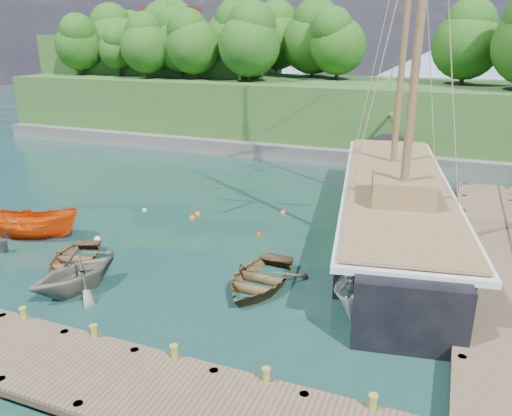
# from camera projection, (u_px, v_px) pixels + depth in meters

# --- Properties ---
(ground) EXTENTS (160.00, 160.00, 0.00)m
(ground) POSITION_uv_depth(u_px,v_px,m) (196.00, 289.00, 20.63)
(ground) COLOR #14332B
(ground) RESTS_ON ground
(dock_near) EXTENTS (20.00, 3.20, 1.10)m
(dock_near) POSITION_uv_depth(u_px,v_px,m) (149.00, 391.00, 14.08)
(dock_near) COLOR brown
(dock_near) RESTS_ON ground
(dock_east) EXTENTS (3.20, 24.00, 1.10)m
(dock_east) POSITION_uv_depth(u_px,v_px,m) (493.00, 257.00, 22.63)
(dock_east) COLOR brown
(dock_east) RESTS_ON ground
(bollard_0) EXTENTS (0.26, 0.26, 0.45)m
(bollard_0) POSITION_uv_depth(u_px,v_px,m) (27.00, 334.00, 17.55)
(bollard_0) COLOR olive
(bollard_0) RESTS_ON ground
(bollard_1) EXTENTS (0.26, 0.26, 0.45)m
(bollard_1) POSITION_uv_depth(u_px,v_px,m) (97.00, 353.00, 16.50)
(bollard_1) COLOR olive
(bollard_1) RESTS_ON ground
(bollard_2) EXTENTS (0.26, 0.26, 0.45)m
(bollard_2) POSITION_uv_depth(u_px,v_px,m) (176.00, 374.00, 15.46)
(bollard_2) COLOR olive
(bollard_2) RESTS_ON ground
(bollard_3) EXTENTS (0.26, 0.26, 0.45)m
(bollard_3) POSITION_uv_depth(u_px,v_px,m) (266.00, 399.00, 14.41)
(bollard_3) COLOR olive
(bollard_3) RESTS_ON ground
(rowboat_0) EXTENTS (4.01, 4.75, 0.84)m
(rowboat_0) POSITION_uv_depth(u_px,v_px,m) (74.00, 265.00, 22.75)
(rowboat_0) COLOR brown
(rowboat_0) RESTS_ON ground
(rowboat_1) EXTENTS (4.27, 4.61, 2.00)m
(rowboat_1) POSITION_uv_depth(u_px,v_px,m) (76.00, 291.00, 20.48)
(rowboat_1) COLOR slate
(rowboat_1) RESTS_ON ground
(rowboat_2) EXTENTS (3.59, 4.84, 0.96)m
(rowboat_2) POSITION_uv_depth(u_px,v_px,m) (259.00, 286.00, 20.86)
(rowboat_2) COLOR brown
(rowboat_2) RESTS_ON ground
(motorboat_orange) EXTENTS (4.79, 3.19, 1.73)m
(motorboat_orange) POSITION_uv_depth(u_px,v_px,m) (38.00, 238.00, 25.83)
(motorboat_orange) COLOR #E44707
(motorboat_orange) RESTS_ON ground
(cabin_boat_white) EXTENTS (2.87, 5.47, 2.01)m
(cabin_boat_white) POSITION_uv_depth(u_px,v_px,m) (371.00, 311.00, 18.98)
(cabin_boat_white) COLOR white
(cabin_boat_white) RESTS_ON ground
(schooner) EXTENTS (8.83, 28.94, 21.58)m
(schooner) POSITION_uv_depth(u_px,v_px,m) (394.00, 210.00, 26.42)
(schooner) COLOR black
(schooner) RESTS_ON ground
(mooring_buoy_0) EXTENTS (0.36, 0.36, 0.36)m
(mooring_buoy_0) POSITION_uv_depth(u_px,v_px,m) (97.00, 240.00, 25.58)
(mooring_buoy_0) COLOR silver
(mooring_buoy_0) RESTS_ON ground
(mooring_buoy_1) EXTENTS (0.35, 0.35, 0.35)m
(mooring_buoy_1) POSITION_uv_depth(u_px,v_px,m) (192.00, 218.00, 28.58)
(mooring_buoy_1) COLOR #F5550F
(mooring_buoy_1) RESTS_ON ground
(mooring_buoy_2) EXTENTS (0.30, 0.30, 0.30)m
(mooring_buoy_2) POSITION_uv_depth(u_px,v_px,m) (259.00, 235.00, 26.19)
(mooring_buoy_2) COLOR #D33800
(mooring_buoy_2) RESTS_ON ground
(mooring_buoy_3) EXTENTS (0.29, 0.29, 0.29)m
(mooring_buoy_3) POSITION_uv_depth(u_px,v_px,m) (338.00, 235.00, 26.26)
(mooring_buoy_3) COLOR white
(mooring_buoy_3) RESTS_ON ground
(mooring_buoy_4) EXTENTS (0.36, 0.36, 0.36)m
(mooring_buoy_4) POSITION_uv_depth(u_px,v_px,m) (198.00, 215.00, 29.16)
(mooring_buoy_4) COLOR orange
(mooring_buoy_4) RESTS_ON ground
(mooring_buoy_5) EXTENTS (0.36, 0.36, 0.36)m
(mooring_buoy_5) POSITION_uv_depth(u_px,v_px,m) (283.00, 213.00, 29.42)
(mooring_buoy_5) COLOR #EE581C
(mooring_buoy_5) RESTS_ON ground
(mooring_buoy_6) EXTENTS (0.27, 0.27, 0.27)m
(mooring_buoy_6) POSITION_uv_depth(u_px,v_px,m) (144.00, 211.00, 29.86)
(mooring_buoy_6) COLOR silver
(mooring_buoy_6) RESTS_ON ground
(headland) EXTENTS (51.00, 19.31, 12.90)m
(headland) POSITION_uv_depth(u_px,v_px,m) (228.00, 81.00, 50.84)
(headland) COLOR #474744
(headland) RESTS_ON ground
(distant_ridge) EXTENTS (117.00, 40.00, 10.00)m
(distant_ridge) POSITION_uv_depth(u_px,v_px,m) (428.00, 72.00, 79.18)
(distant_ridge) COLOR #728CA5
(distant_ridge) RESTS_ON ground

